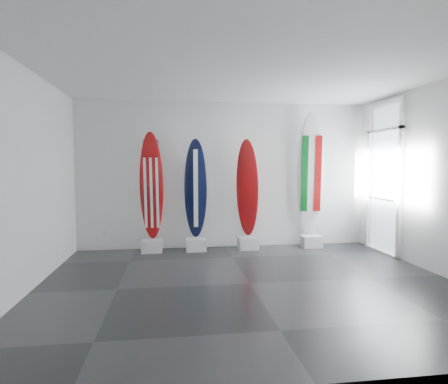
{
  "coord_description": "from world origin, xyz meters",
  "views": [
    {
      "loc": [
        -1.08,
        -5.13,
        1.69
      ],
      "look_at": [
        -0.18,
        1.4,
        1.23
      ],
      "focal_mm": 29.75,
      "sensor_mm": 36.0,
      "label": 1
    }
  ],
  "objects": [
    {
      "name": "surfboard_italy",
      "position": [
        1.76,
        2.28,
        1.53
      ],
      "size": [
        0.6,
        0.27,
        2.58
      ],
      "primitive_type": "ellipsoid",
      "rotation": [
        0.05,
        0.0,
        -0.11
      ],
      "color": "white",
      "rests_on": "display_block_italy"
    },
    {
      "name": "glass_door",
      "position": [
        2.97,
        1.55,
        1.43
      ],
      "size": [
        0.12,
        1.16,
        2.85
      ],
      "primitive_type": null,
      "color": "white",
      "rests_on": "floor"
    },
    {
      "name": "floor",
      "position": [
        0.0,
        0.0,
        0.0
      ],
      "size": [
        6.0,
        6.0,
        0.0
      ],
      "primitive_type": "plane",
      "color": "black",
      "rests_on": "ground"
    },
    {
      "name": "wall_back",
      "position": [
        0.0,
        2.5,
        1.5
      ],
      "size": [
        6.0,
        0.0,
        6.0
      ],
      "primitive_type": "plane",
      "rotation": [
        1.57,
        0.0,
        0.0
      ],
      "color": "white",
      "rests_on": "ground"
    },
    {
      "name": "balcony",
      "position": [
        4.3,
        1.55,
        0.5
      ],
      "size": [
        2.8,
        2.2,
        1.2
      ],
      "primitive_type": null,
      "color": "slate",
      "rests_on": "ground"
    },
    {
      "name": "display_block_usa",
      "position": [
        -1.5,
        2.18,
        0.12
      ],
      "size": [
        0.4,
        0.3,
        0.24
      ],
      "primitive_type": "cube",
      "color": "silver",
      "rests_on": "floor"
    },
    {
      "name": "surfboard_usa",
      "position": [
        -1.5,
        2.28,
        1.3
      ],
      "size": [
        0.51,
        0.29,
        2.12
      ],
      "primitive_type": "ellipsoid",
      "rotation": [
        0.05,
        0.0,
        -0.23
      ],
      "color": "#9B0E10",
      "rests_on": "display_block_usa"
    },
    {
      "name": "wall_outlet",
      "position": [
        -2.45,
        2.48,
        0.35
      ],
      "size": [
        0.09,
        0.02,
        0.13
      ],
      "primitive_type": "cube",
      "color": "silver",
      "rests_on": "wall_back"
    },
    {
      "name": "surfboard_swiss",
      "position": [
        0.42,
        2.28,
        1.23
      ],
      "size": [
        0.55,
        0.5,
        2.0
      ],
      "primitive_type": "ellipsoid",
      "rotation": [
        0.15,
        0.0,
        -0.34
      ],
      "color": "#9B0E10",
      "rests_on": "display_block_swiss"
    },
    {
      "name": "display_block_italy",
      "position": [
        1.76,
        2.18,
        0.12
      ],
      "size": [
        0.4,
        0.3,
        0.24
      ],
      "primitive_type": "cube",
      "color": "silver",
      "rests_on": "floor"
    },
    {
      "name": "ceiling",
      "position": [
        0.0,
        0.0,
        3.0
      ],
      "size": [
        6.0,
        6.0,
        0.0
      ],
      "primitive_type": "plane",
      "rotation": [
        3.14,
        0.0,
        0.0
      ],
      "color": "white",
      "rests_on": "wall_back"
    },
    {
      "name": "wall_front",
      "position": [
        0.0,
        -2.5,
        1.5
      ],
      "size": [
        6.0,
        0.0,
        6.0
      ],
      "primitive_type": "plane",
      "rotation": [
        -1.57,
        0.0,
        0.0
      ],
      "color": "white",
      "rests_on": "ground"
    },
    {
      "name": "surfboard_navy",
      "position": [
        -0.63,
        2.28,
        1.23
      ],
      "size": [
        0.47,
        0.32,
        1.99
      ],
      "primitive_type": "ellipsoid",
      "rotation": [
        0.1,
        0.0,
        -0.07
      ],
      "color": "black",
      "rests_on": "display_block_navy"
    },
    {
      "name": "display_block_navy",
      "position": [
        -0.63,
        2.18,
        0.12
      ],
      "size": [
        0.4,
        0.3,
        0.24
      ],
      "primitive_type": "cube",
      "color": "silver",
      "rests_on": "floor"
    },
    {
      "name": "wall_right",
      "position": [
        3.0,
        0.0,
        1.5
      ],
      "size": [
        0.0,
        5.0,
        5.0
      ],
      "primitive_type": "plane",
      "rotation": [
        1.57,
        0.0,
        -1.57
      ],
      "color": "white",
      "rests_on": "ground"
    },
    {
      "name": "display_block_swiss",
      "position": [
        0.42,
        2.18,
        0.12
      ],
      "size": [
        0.4,
        0.3,
        0.24
      ],
      "primitive_type": "cube",
      "color": "silver",
      "rests_on": "floor"
    },
    {
      "name": "wall_left",
      "position": [
        -3.0,
        0.0,
        1.5
      ],
      "size": [
        0.0,
        5.0,
        5.0
      ],
      "primitive_type": "plane",
      "rotation": [
        1.57,
        0.0,
        1.57
      ],
      "color": "white",
      "rests_on": "ground"
    }
  ]
}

